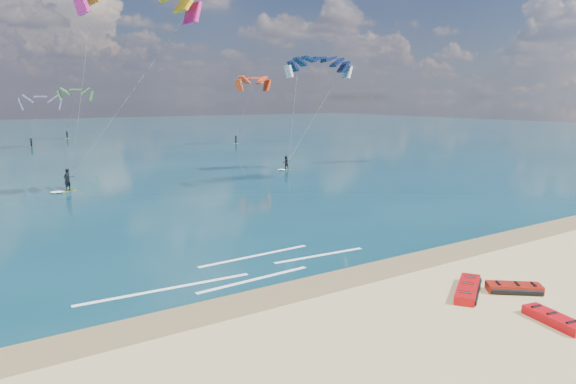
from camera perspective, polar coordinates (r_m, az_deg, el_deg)
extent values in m
plane|color=tan|center=(56.73, -19.66, 1.47)|extent=(320.00, 320.00, 0.00)
cube|color=brown|center=(23.32, 2.78, -10.32)|extent=(320.00, 2.40, 0.01)
cube|color=#0B313E|center=(119.61, -26.97, 5.39)|extent=(320.00, 200.00, 0.04)
cube|color=#B6E81B|center=(49.75, -23.25, 0.12)|extent=(1.54, 1.04, 0.07)
imported|color=black|center=(49.59, -23.33, 1.27)|extent=(0.86, 0.81, 1.97)
cylinder|color=black|center=(49.29, -22.92, 1.58)|extent=(0.56, 0.29, 0.04)
cube|color=yellow|center=(59.60, -0.27, 2.56)|extent=(1.25, 0.55, 0.05)
imported|color=black|center=(59.49, -0.27, 3.30)|extent=(0.77, 0.61, 1.53)
cylinder|color=black|center=(59.38, 0.09, 3.54)|extent=(0.49, 0.11, 0.04)
cube|color=white|center=(27.33, -3.67, -7.08)|extent=(6.59, 0.48, 0.01)
cube|color=white|center=(23.95, -3.74, -9.66)|extent=(5.89, 0.56, 0.01)
cube|color=white|center=(27.40, 3.54, -7.03)|extent=(5.41, 0.63, 0.01)
cube|color=white|center=(23.40, -13.33, -10.43)|extent=(7.76, 0.71, 0.01)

